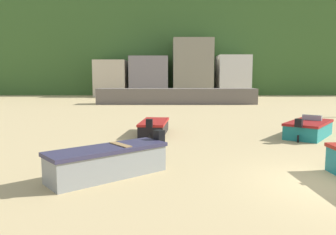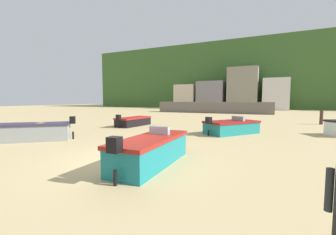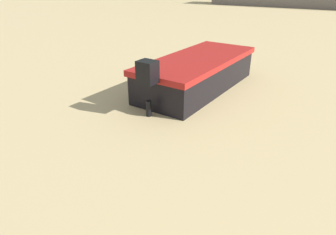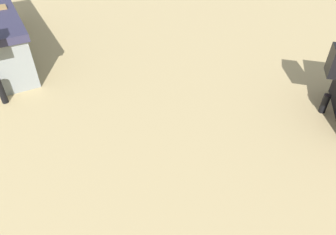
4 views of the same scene
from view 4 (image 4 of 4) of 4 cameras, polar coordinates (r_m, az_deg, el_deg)
The scene contains 0 objects.
Camera 4 is at (-1.66, 5.40, 2.82)m, focal length 32.92 mm.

